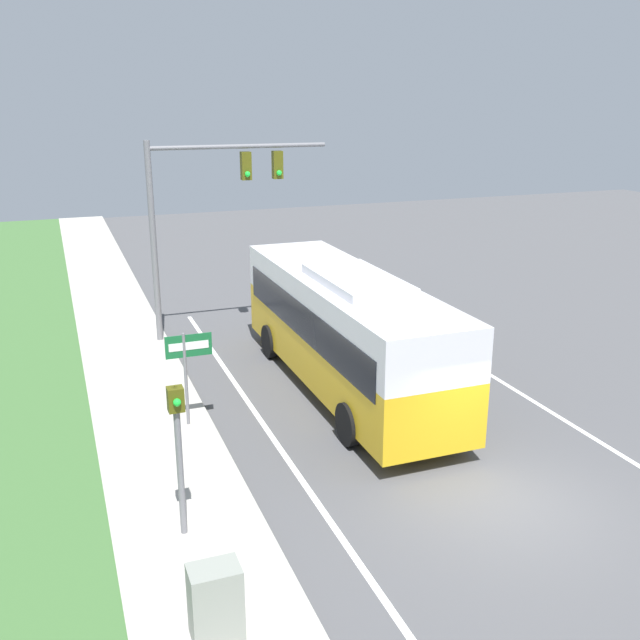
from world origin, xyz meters
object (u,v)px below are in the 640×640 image
Objects in this scene: bus at (345,325)px; pedestrian_signal at (178,438)px; utility_cabinet at (216,602)px; signal_gantry at (206,200)px; street_sign at (188,362)px.

pedestrian_signal is (-5.50, -5.53, 0.17)m from bus.
bus is at bearing 56.52° from utility_cabinet.
signal_gantry is at bearing 75.03° from pedestrian_signal.
signal_gantry reaches higher than street_sign.
bus is at bearing 45.16° from pedestrian_signal.
pedestrian_signal reaches higher than street_sign.
bus is 6.88m from signal_gantry.
bus is 1.56× the size of signal_gantry.
signal_gantry is 2.18× the size of pedestrian_signal.
pedestrian_signal is at bearing 89.54° from utility_cabinet.
pedestrian_signal is 3.12m from utility_cabinet.
bus is 7.80m from pedestrian_signal.
utility_cabinet is at bearing -123.48° from bus.
bus is 4.13× the size of street_sign.
bus is at bearing 12.21° from street_sign.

